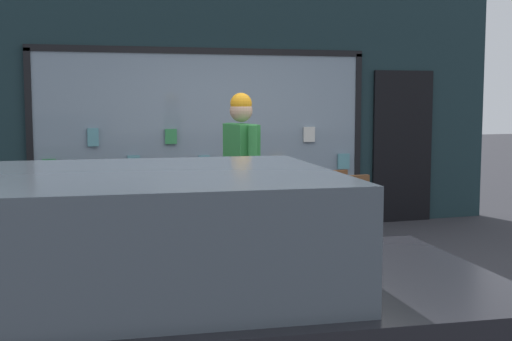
% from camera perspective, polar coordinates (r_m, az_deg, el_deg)
% --- Properties ---
extents(ground_plane, '(40.00, 40.00, 0.00)m').
position_cam_1_polar(ground_plane, '(7.17, 2.71, -8.25)').
color(ground_plane, '#2D2D33').
extents(shopfront_facade, '(7.70, 0.29, 3.65)m').
position_cam_1_polar(shopfront_facade, '(9.22, -2.44, 6.24)').
color(shopfront_facade, '#192D33').
rests_on(shopfront_facade, ground_plane).
extents(display_table_main, '(2.43, 0.66, 0.87)m').
position_cam_1_polar(display_table_main, '(7.92, 0.30, -1.73)').
color(display_table_main, brown).
rests_on(display_table_main, ground_plane).
extents(person_browsing, '(0.26, 0.69, 1.79)m').
position_cam_1_polar(person_browsing, '(7.32, -1.19, 0.54)').
color(person_browsing, '#2D334C').
rests_on(person_browsing, ground_plane).
extents(small_dog, '(0.43, 0.52, 0.41)m').
position_cam_1_polar(small_dog, '(7.35, 1.88, -5.64)').
color(small_dog, white).
rests_on(small_dog, ground_plane).
extents(sandwich_board_sign, '(0.61, 0.85, 0.94)m').
position_cam_1_polar(sandwich_board_sign, '(7.77, -14.99, -3.68)').
color(sandwich_board_sign, '#193F19').
rests_on(sandwich_board_sign, ground_plane).
extents(parked_car, '(4.16, 2.17, 1.41)m').
position_cam_1_polar(parked_car, '(3.59, -12.20, -10.89)').
color(parked_car, black).
rests_on(parked_car, ground_plane).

